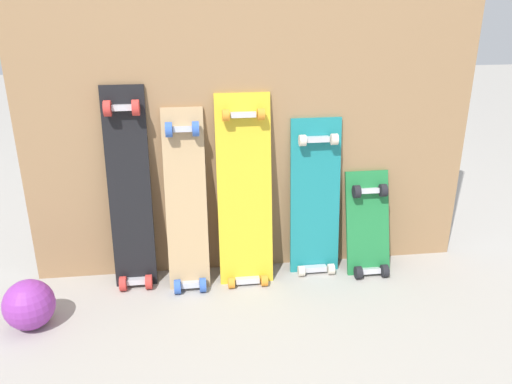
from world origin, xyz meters
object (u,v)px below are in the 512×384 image
(rubber_ball, at_px, (29,305))
(skateboard_green, at_px, (368,230))
(skateboard_natural, at_px, (186,208))
(skateboard_black, at_px, (130,197))
(skateboard_yellow, at_px, (245,199))
(skateboard_teal, at_px, (315,205))

(rubber_ball, bearing_deg, skateboard_green, 10.46)
(skateboard_natural, bearing_deg, rubber_ball, -156.94)
(skateboard_black, relative_size, skateboard_green, 1.77)
(skateboard_natural, distance_m, skateboard_green, 0.84)
(skateboard_green, bearing_deg, skateboard_natural, -179.83)
(skateboard_natural, bearing_deg, skateboard_green, 0.17)
(skateboard_black, relative_size, rubber_ball, 4.76)
(skateboard_natural, distance_m, rubber_ball, 0.73)
(skateboard_yellow, height_order, skateboard_teal, skateboard_yellow)
(skateboard_black, height_order, skateboard_green, skateboard_black)
(skateboard_black, bearing_deg, skateboard_green, -1.58)
(skateboard_black, xyz_separation_m, skateboard_green, (1.07, -0.03, -0.21))
(skateboard_black, xyz_separation_m, rubber_ball, (-0.39, -0.30, -0.31))
(skateboard_black, height_order, skateboard_teal, skateboard_black)
(rubber_ball, bearing_deg, skateboard_teal, 14.35)
(skateboard_natural, xyz_separation_m, skateboard_green, (0.83, 0.00, -0.16))
(skateboard_natural, bearing_deg, skateboard_teal, 4.21)
(skateboard_black, relative_size, skateboard_natural, 1.11)
(skateboard_teal, bearing_deg, rubber_ball, -165.65)
(skateboard_green, bearing_deg, skateboard_yellow, 179.14)
(skateboard_black, relative_size, skateboard_teal, 1.20)
(skateboard_yellow, bearing_deg, skateboard_black, 177.58)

